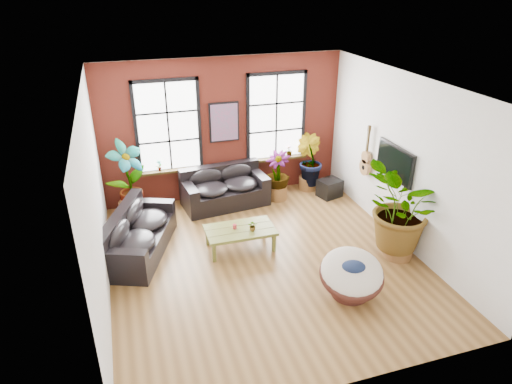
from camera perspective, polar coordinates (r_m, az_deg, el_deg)
The scene contains 19 objects.
room at distance 8.54m, azimuth 0.91°, elevation 1.75°, with size 6.04×6.54×3.54m.
sofa_back at distance 11.27m, azimuth -4.01°, elevation 0.48°, with size 2.15×1.22×0.94m.
sofa_left at distance 9.62m, azimuth -14.71°, elevation -5.19°, with size 1.73×2.48×0.90m.
coffee_table at distance 9.45m, azimuth -2.00°, elevation -4.91°, with size 1.43×0.82×0.55m.
papasan_chair at distance 8.30m, azimuth 11.86°, elevation -10.04°, with size 1.41×1.42×0.85m.
poster at distance 11.21m, azimuth -4.00°, elevation 8.70°, with size 0.74×0.06×0.98m.
tv_wall_unit at distance 10.21m, azimuth 15.94°, elevation 3.60°, with size 0.13×1.86×1.20m.
media_box at distance 11.86m, azimuth 9.19°, elevation 0.48°, with size 0.65×0.59×0.46m.
pot_back_left at distance 11.09m, azimuth -15.30°, elevation -2.14°, with size 0.62×0.62×0.41m.
pot_back_right at distance 12.22m, azimuth 6.48°, elevation 1.15°, with size 0.55×0.55×0.35m.
pot_right_wall at distance 9.72m, azimuth 17.36°, elevation -6.60°, with size 0.64×0.64×0.42m.
pot_mid at distance 11.62m, azimuth 2.68°, elevation -0.04°, with size 0.60×0.60×0.36m.
floor_plant_back_left at distance 10.78m, azimuth -15.67°, elevation 1.79°, with size 0.92×0.62×1.74m, color #1B3E10.
floor_plant_back_right at distance 11.98m, azimuth 6.62°, elevation 3.98°, with size 0.73×0.59×1.33m, color #1B3E10.
floor_plant_right_wall at distance 9.29m, azimuth 17.85°, elevation -2.13°, with size 1.64×1.42×1.82m, color #1B3E10.
floor_plant_mid at distance 11.43m, azimuth 2.68°, elevation 2.37°, with size 0.62×0.62×1.11m, color #1B3E10.
table_plant at distance 9.31m, azimuth -0.40°, elevation -4.23°, with size 0.20×0.17×0.22m, color #1B3E10.
sill_plant_left at distance 11.23m, azimuth -12.01°, elevation 3.25°, with size 0.14×0.10×0.27m, color #1B3E10.
sill_plant_right at distance 11.95m, azimuth 4.17°, elevation 5.14°, with size 0.15×0.15×0.27m, color #1B3E10.
Camera 1 is at (-2.47, -7.26, 5.20)m, focal length 32.00 mm.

